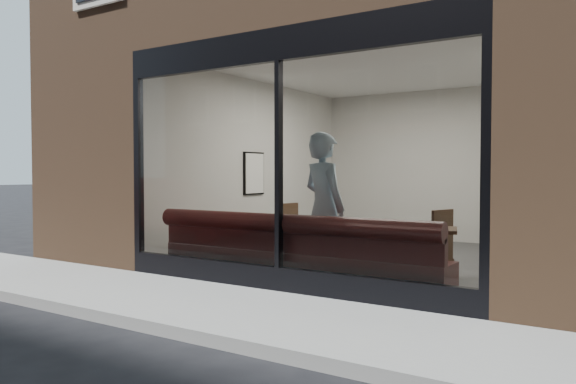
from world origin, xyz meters
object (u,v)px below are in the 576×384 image
Objects in this scene: person at (324,208)px; cafe_chair_right at (430,260)px; cafe_table_right at (430,230)px; cafe_chair_left at (281,245)px; cafe_table_left at (224,219)px; banquette at (296,268)px.

person is 1.74m from cafe_chair_right.
cafe_table_right is (1.26, 0.46, -0.25)m from person.
cafe_table_right is 1.64× the size of cafe_chair_left.
cafe_chair_left is at bearing 74.57° from cafe_table_left.
cafe_table_left is at bearing 15.90° from person.
banquette is 1.87m from cafe_table_left.
person is 1.37m from cafe_table_right.
cafe_table_left is 1.51× the size of cafe_chair_left.
banquette is 2.02× the size of person.
cafe_chair_right is (1.25, 1.51, 0.01)m from banquette.
banquette is at bearing 66.67° from cafe_chair_right.
person is 4.32× the size of cafe_chair_right.
cafe_table_left is 1.30× the size of cafe_chair_right.
cafe_table_right is (3.18, 0.16, 0.00)m from cafe_table_left.
person reaches higher than cafe_chair_right.
banquette is at bearing 78.54° from person.
person is at bearing 147.56° from cafe_chair_left.
person is (0.23, 0.32, 0.76)m from banquette.
banquette is at bearing 137.39° from cafe_chair_left.
cafe_table_right reaches higher than cafe_chair_right.
cafe_chair_left is (-1.38, 1.73, 0.01)m from banquette.
cafe_chair_left is (-1.61, 1.41, -0.75)m from person.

